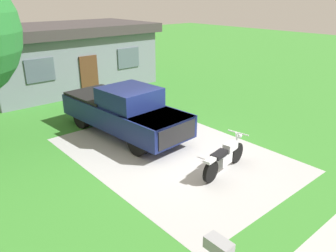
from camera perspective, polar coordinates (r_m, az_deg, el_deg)
name	(u,v)px	position (r m, az deg, el deg)	size (l,w,h in m)	color
ground_plane	(173,154)	(11.24, 0.81, -4.84)	(80.00, 80.00, 0.00)	#34782A
driveway_pad	(173,154)	(11.24, 0.81, -4.82)	(5.50, 7.92, 0.01)	#9F9F9F
motorcycle	(225,157)	(10.14, 9.77, -5.31)	(2.20, 0.77, 1.09)	black
pickup_truck	(123,110)	(12.68, -7.80, 2.77)	(2.42, 5.75, 1.90)	black
neighbor_house	(67,56)	(20.16, -17.06, 11.54)	(9.60, 5.60, 3.50)	slate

